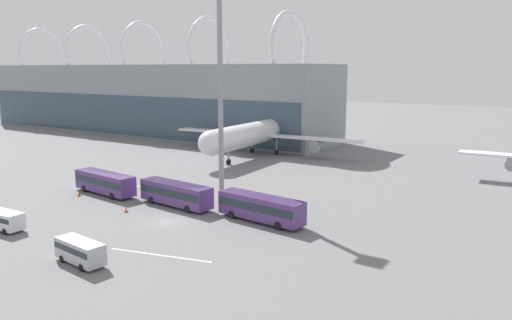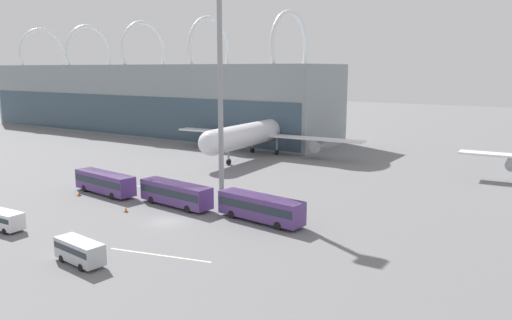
% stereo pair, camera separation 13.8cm
% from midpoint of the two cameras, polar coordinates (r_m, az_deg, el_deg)
% --- Properties ---
extents(ground_plane, '(440.00, 440.00, 0.00)m').
position_cam_midpoint_polar(ground_plane, '(61.25, -10.04, -6.93)').
color(ground_plane, slate).
extents(terminal_building, '(114.36, 21.48, 31.32)m').
position_cam_midpoint_polar(terminal_building, '(147.46, -12.45, 7.02)').
color(terminal_building, gray).
rests_on(terminal_building, ground_plane).
extents(airliner_at_gate_near, '(43.95, 42.03, 14.56)m').
position_cam_midpoint_polar(airliner_at_gate_near, '(106.00, 0.85, 3.28)').
color(airliner_at_gate_near, white).
rests_on(airliner_at_gate_near, ground_plane).
extents(shuttle_bus_0, '(11.67, 3.96, 3.15)m').
position_cam_midpoint_polar(shuttle_bus_0, '(76.04, -16.84, -2.36)').
color(shuttle_bus_0, '#56387A').
rests_on(shuttle_bus_0, ground_plane).
extents(shuttle_bus_1, '(11.66, 3.84, 3.15)m').
position_cam_midpoint_polar(shuttle_bus_1, '(67.22, -9.11, -3.69)').
color(shuttle_bus_1, '#56387A').
rests_on(shuttle_bus_1, ground_plane).
extents(shuttle_bus_2, '(11.67, 3.95, 3.15)m').
position_cam_midpoint_polar(shuttle_bus_2, '(59.76, 0.58, -5.34)').
color(shuttle_bus_2, '#56387A').
rests_on(shuttle_bus_2, ground_plane).
extents(service_van_foreground, '(5.07, 2.27, 2.18)m').
position_cam_midpoint_polar(service_van_foreground, '(63.59, -26.79, -6.05)').
color(service_van_foreground, silver).
rests_on(service_van_foreground, ground_plane).
extents(service_van_crossing, '(5.89, 2.60, 2.27)m').
position_cam_midpoint_polar(service_van_crossing, '(50.23, -19.43, -9.68)').
color(service_van_crossing, '#B2B7BC').
rests_on(service_van_crossing, ground_plane).
extents(floodlight_mast, '(2.40, 2.40, 31.77)m').
position_cam_midpoint_polar(floodlight_mast, '(73.50, -4.08, 10.42)').
color(floodlight_mast, gray).
rests_on(floodlight_mast, ground_plane).
extents(lane_stripe_0, '(10.94, 2.91, 0.01)m').
position_cam_midpoint_polar(lane_stripe_0, '(50.84, -10.91, -10.62)').
color(lane_stripe_0, silver).
rests_on(lane_stripe_0, ground_plane).
extents(lane_stripe_1, '(7.86, 1.77, 0.01)m').
position_cam_midpoint_polar(lane_stripe_1, '(79.66, -12.74, -2.96)').
color(lane_stripe_1, silver).
rests_on(lane_stripe_1, ground_plane).
extents(traffic_cone_0, '(0.52, 0.52, 0.68)m').
position_cam_midpoint_polar(traffic_cone_0, '(66.18, -14.59, -5.49)').
color(traffic_cone_0, black).
rests_on(traffic_cone_0, ground_plane).
extents(traffic_cone_1, '(0.61, 0.61, 0.59)m').
position_cam_midpoint_polar(traffic_cone_1, '(76.39, -19.52, -3.67)').
color(traffic_cone_1, black).
rests_on(traffic_cone_1, ground_plane).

